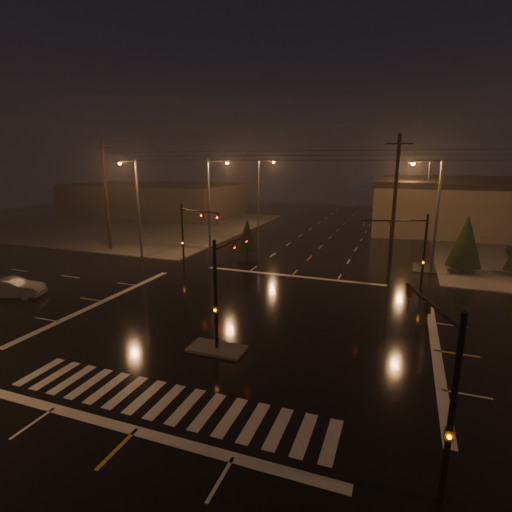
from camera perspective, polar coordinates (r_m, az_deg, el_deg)
The scene contains 21 objects.
ground at distance 25.34m, azimuth -1.61°, elevation -9.44°, with size 140.00×140.00×0.00m, color black.
sidewalk_nw at distance 65.31m, azimuth -16.40°, elevation 4.32°, with size 36.00×36.00×0.12m, color #4A4742.
median_island at distance 22.00m, azimuth -5.61°, elevation -13.04°, with size 3.00×1.60×0.15m, color #4A4742.
crosswalk at distance 18.28m, azimuth -12.87°, elevation -19.59°, with size 15.00×2.60×0.01m, color beige.
stop_bar_near at distance 16.96m, azimuth -16.84°, elevation -22.78°, with size 16.00×0.50×0.01m, color beige.
stop_bar_far at distance 35.20m, azimuth 5.10°, elevation -2.84°, with size 16.00×0.50×0.01m, color beige.
commercial_block at distance 77.55m, azimuth -14.24°, elevation 7.87°, with size 30.00×18.00×5.60m, color #403B38.
signal_mast_median at distance 21.42m, azimuth -4.75°, elevation -3.17°, with size 0.25×4.59×6.00m.
signal_mast_ne at distance 32.35m, azimuth 21.27°, elevation 1.73°, with size 4.84×1.86×6.00m.
signal_mast_nw at distance 37.14m, azimuth -9.44°, elevation 3.89°, with size 4.84×1.86×6.00m.
signal_mast_se at distance 13.46m, azimuth 25.01°, elevation -15.16°, with size 1.55×3.87×6.00m.
streetlight_1 at distance 44.55m, azimuth -6.41°, elevation 8.18°, with size 2.77×0.32×10.00m.
streetlight_2 at distance 59.24m, azimuth 0.63°, elevation 9.57°, with size 2.77×0.32×10.00m.
streetlight_3 at distance 37.92m, azimuth 24.03°, elevation 6.18°, with size 2.77×0.32×10.00m.
streetlight_4 at distance 57.82m, azimuth 22.96°, elevation 8.42°, with size 2.77×0.32×10.00m.
streetlight_5 at distance 41.31m, azimuth -16.75°, elevation 7.28°, with size 0.32×2.77×10.00m.
utility_pole_0 at distance 47.22m, azimuth -20.60°, elevation 8.11°, with size 2.20×0.32×12.00m.
utility_pole_1 at distance 35.83m, azimuth 19.15°, elevation 6.76°, with size 2.20×0.32×12.00m.
conifer_0 at distance 39.74m, azimuth 27.79°, elevation 1.96°, with size 2.93×2.93×5.28m.
conifer_3 at distance 41.44m, azimuth -1.28°, elevation 3.06°, with size 2.13×2.13×4.03m.
car_crossing at distance 34.57m, azimuth -31.61°, elevation -3.87°, with size 1.59×4.55×1.50m, color slate.
Camera 1 is at (8.78, -21.62, 9.89)m, focal length 28.00 mm.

